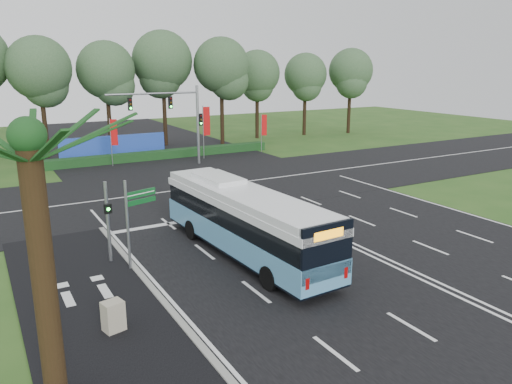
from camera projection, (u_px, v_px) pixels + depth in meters
ground at (315, 231)px, 27.18m from camera, size 120.00×120.00×0.00m
road_main at (315, 230)px, 27.18m from camera, size 20.00×120.00×0.04m
road_cross at (220, 185)px, 37.27m from camera, size 120.00×14.00×0.05m
bike_path at (93, 306)px, 18.65m from camera, size 5.00×18.00×0.06m
kerb_strip at (154, 291)px, 19.79m from camera, size 0.25×18.00×0.12m
city_bus at (245, 221)px, 23.27m from camera, size 3.08×11.98×3.41m
pedestrian_signal at (108, 219)px, 22.34m from camera, size 0.33×0.43×3.79m
street_sign at (134, 213)px, 21.67m from camera, size 1.51×0.55×4.04m
utility_cabinet at (113, 317)px, 16.81m from camera, size 0.77×0.69×1.10m
banner_flag_left at (113, 135)px, 43.47m from camera, size 0.59×0.29×4.26m
banner_flag_mid at (206, 125)px, 47.04m from camera, size 0.74×0.08×5.03m
banner_flag_right at (264, 127)px, 50.65m from camera, size 0.56×0.22×3.93m
palm_tree at (31, 167)px, 11.88m from camera, size 3.20×3.20×7.65m
traffic_light_gantry at (179, 113)px, 43.36m from camera, size 8.41×0.28×7.00m
hedge at (163, 155)px, 47.68m from camera, size 22.00×1.20×0.80m
blue_hoarding at (114, 147)px, 47.69m from camera, size 10.00×0.30×2.20m
eucalyptus_row at (149, 67)px, 51.79m from camera, size 54.69×9.07×12.57m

